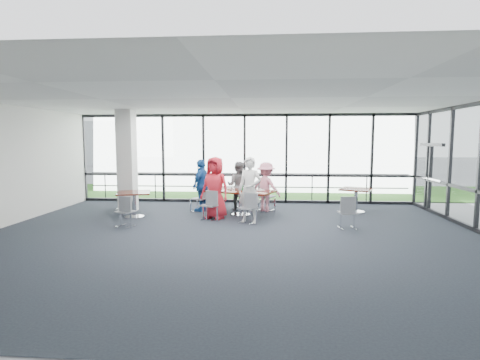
# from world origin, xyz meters

# --- Properties ---
(floor) EXTENTS (12.00, 10.00, 0.02)m
(floor) POSITION_xyz_m (0.00, 0.00, -0.01)
(floor) COLOR #1F222D
(floor) RESTS_ON ground
(ceiling) EXTENTS (12.00, 10.00, 0.04)m
(ceiling) POSITION_xyz_m (0.00, 0.00, 3.20)
(ceiling) COLOR silver
(ceiling) RESTS_ON ground
(wall_front) EXTENTS (12.00, 0.10, 3.20)m
(wall_front) POSITION_xyz_m (0.00, -5.00, 1.60)
(wall_front) COLOR silver
(wall_front) RESTS_ON ground
(curtain_wall_back) EXTENTS (12.00, 0.10, 3.20)m
(curtain_wall_back) POSITION_xyz_m (0.00, 5.00, 1.60)
(curtain_wall_back) COLOR white
(curtain_wall_back) RESTS_ON ground
(exit_door) EXTENTS (0.12, 1.60, 2.10)m
(exit_door) POSITION_xyz_m (6.00, 3.75, 1.05)
(exit_door) COLOR black
(exit_door) RESTS_ON ground
(structural_column) EXTENTS (0.50, 0.50, 3.20)m
(structural_column) POSITION_xyz_m (-3.60, 3.00, 1.60)
(structural_column) COLOR silver
(structural_column) RESTS_ON ground
(apron) EXTENTS (80.00, 70.00, 0.02)m
(apron) POSITION_xyz_m (0.00, 10.00, -0.02)
(apron) COLOR gray
(apron) RESTS_ON ground
(grass_strip) EXTENTS (80.00, 5.00, 0.01)m
(grass_strip) POSITION_xyz_m (0.00, 8.00, 0.01)
(grass_strip) COLOR #1E5C19
(grass_strip) RESTS_ON ground
(hangar_main) EXTENTS (24.00, 10.00, 6.00)m
(hangar_main) POSITION_xyz_m (4.00, 32.00, 3.00)
(hangar_main) COLOR #B8BABF
(hangar_main) RESTS_ON ground
(hangar_aux) EXTENTS (10.00, 6.00, 4.00)m
(hangar_aux) POSITION_xyz_m (-18.00, 28.00, 2.00)
(hangar_aux) COLOR #B8BABF
(hangar_aux) RESTS_ON ground
(guard_rail) EXTENTS (12.00, 0.06, 0.06)m
(guard_rail) POSITION_xyz_m (0.00, 5.60, 0.50)
(guard_rail) COLOR #2D2D33
(guard_rail) RESTS_ON ground
(main_table) EXTENTS (2.22, 1.71, 0.75)m
(main_table) POSITION_xyz_m (0.03, 2.65, 0.63)
(main_table) COLOR #3D0A08
(main_table) RESTS_ON ground
(side_table_left) EXTENTS (1.15, 1.15, 0.75)m
(side_table_left) POSITION_xyz_m (-3.07, 2.07, 0.64)
(side_table_left) COLOR #3D0A08
(side_table_left) RESTS_ON ground
(side_table_right) EXTENTS (1.18, 1.18, 0.75)m
(side_table_right) POSITION_xyz_m (3.61, 3.37, 0.64)
(side_table_right) COLOR #3D0A08
(side_table_right) RESTS_ON ground
(diner_near_left) EXTENTS (1.03, 0.86, 1.79)m
(diner_near_left) POSITION_xyz_m (-0.66, 2.09, 0.90)
(diner_near_left) COLOR red
(diner_near_left) RESTS_ON ground
(diner_near_right) EXTENTS (0.78, 0.67, 1.81)m
(diner_near_right) POSITION_xyz_m (0.36, 1.63, 0.91)
(diner_near_right) COLOR white
(diner_near_right) RESTS_ON ground
(diner_far_left) EXTENTS (0.84, 0.61, 1.58)m
(diner_far_left) POSITION_xyz_m (-0.11, 3.53, 0.79)
(diner_far_left) COLOR slate
(diner_far_left) RESTS_ON ground
(diner_far_right) EXTENTS (1.13, 0.99, 1.57)m
(diner_far_right) POSITION_xyz_m (0.79, 3.31, 0.78)
(diner_far_right) COLOR pink
(diner_far_right) RESTS_ON ground
(diner_end) EXTENTS (0.83, 1.10, 1.66)m
(diner_end) POSITION_xyz_m (-1.25, 3.18, 0.83)
(diner_end) COLOR #194E99
(diner_end) RESTS_ON ground
(chair_main_nl) EXTENTS (0.55, 0.55, 0.84)m
(chair_main_nl) POSITION_xyz_m (-0.79, 1.87, 0.42)
(chair_main_nl) COLOR gray
(chair_main_nl) RESTS_ON ground
(chair_main_nr) EXTENTS (0.55, 0.55, 0.83)m
(chair_main_nr) POSITION_xyz_m (0.31, 1.56, 0.42)
(chair_main_nr) COLOR gray
(chair_main_nr) RESTS_ON ground
(chair_main_fl) EXTENTS (0.50, 0.50, 0.87)m
(chair_main_fl) POSITION_xyz_m (-0.03, 3.74, 0.44)
(chair_main_fl) COLOR gray
(chair_main_fl) RESTS_ON ground
(chair_main_fr) EXTENTS (0.61, 0.61, 0.92)m
(chair_main_fr) POSITION_xyz_m (0.81, 3.47, 0.46)
(chair_main_fr) COLOR gray
(chair_main_fr) RESTS_ON ground
(chair_main_end) EXTENTS (0.53, 0.53, 0.82)m
(chair_main_end) POSITION_xyz_m (-1.32, 3.13, 0.41)
(chair_main_end) COLOR gray
(chair_main_end) RESTS_ON ground
(chair_spare_la) EXTENTS (0.52, 0.52, 0.81)m
(chair_spare_la) POSITION_xyz_m (-2.85, 0.85, 0.41)
(chair_spare_la) COLOR gray
(chair_spare_la) RESTS_ON ground
(chair_spare_lb) EXTENTS (0.54, 0.54, 0.98)m
(chair_spare_lb) POSITION_xyz_m (-3.84, 3.40, 0.49)
(chair_spare_lb) COLOR gray
(chair_spare_lb) RESTS_ON ground
(chair_spare_r) EXTENTS (0.47, 0.47, 0.83)m
(chair_spare_r) POSITION_xyz_m (2.89, 1.08, 0.42)
(chair_spare_r) COLOR gray
(chair_spare_r) RESTS_ON ground
(plate_nl) EXTENTS (0.27, 0.27, 0.01)m
(plate_nl) POSITION_xyz_m (-0.55, 2.46, 0.76)
(plate_nl) COLOR white
(plate_nl) RESTS_ON main_table
(plate_nr) EXTENTS (0.24, 0.24, 0.01)m
(plate_nr) POSITION_xyz_m (0.48, 2.16, 0.76)
(plate_nr) COLOR white
(plate_nr) RESTS_ON main_table
(plate_fl) EXTENTS (0.27, 0.27, 0.01)m
(plate_fl) POSITION_xyz_m (-0.33, 3.11, 0.76)
(plate_fl) COLOR white
(plate_fl) RESTS_ON main_table
(plate_fr) EXTENTS (0.26, 0.26, 0.01)m
(plate_fr) POSITION_xyz_m (0.62, 2.74, 0.76)
(plate_fr) COLOR white
(plate_fr) RESTS_ON main_table
(plate_end) EXTENTS (0.23, 0.23, 0.01)m
(plate_end) POSITION_xyz_m (-0.74, 2.92, 0.76)
(plate_end) COLOR white
(plate_end) RESTS_ON main_table
(tumbler_a) EXTENTS (0.07, 0.07, 0.14)m
(tumbler_a) POSITION_xyz_m (-0.22, 2.53, 0.82)
(tumbler_a) COLOR white
(tumbler_a) RESTS_ON main_table
(tumbler_b) EXTENTS (0.07, 0.07, 0.15)m
(tumbler_b) POSITION_xyz_m (0.30, 2.37, 0.82)
(tumbler_b) COLOR white
(tumbler_b) RESTS_ON main_table
(tumbler_c) EXTENTS (0.07, 0.07, 0.13)m
(tumbler_c) POSITION_xyz_m (0.13, 2.83, 0.82)
(tumbler_c) COLOR white
(tumbler_c) RESTS_ON main_table
(tumbler_d) EXTENTS (0.07, 0.07, 0.15)m
(tumbler_d) POSITION_xyz_m (-0.62, 2.75, 0.82)
(tumbler_d) COLOR white
(tumbler_d) RESTS_ON main_table
(menu_a) EXTENTS (0.35, 0.29, 0.00)m
(menu_a) POSITION_xyz_m (-0.22, 2.32, 0.75)
(menu_a) COLOR silver
(menu_a) RESTS_ON main_table
(menu_b) EXTENTS (0.35, 0.35, 0.00)m
(menu_b) POSITION_xyz_m (0.70, 2.13, 0.75)
(menu_b) COLOR silver
(menu_b) RESTS_ON main_table
(menu_c) EXTENTS (0.32, 0.26, 0.00)m
(menu_c) POSITION_xyz_m (0.27, 2.95, 0.75)
(menu_c) COLOR silver
(menu_c) RESTS_ON main_table
(condiment_caddy) EXTENTS (0.10, 0.07, 0.04)m
(condiment_caddy) POSITION_xyz_m (0.09, 2.73, 0.77)
(condiment_caddy) COLOR black
(condiment_caddy) RESTS_ON main_table
(ketchup_bottle) EXTENTS (0.06, 0.06, 0.18)m
(ketchup_bottle) POSITION_xyz_m (0.05, 2.68, 0.84)
(ketchup_bottle) COLOR #AC251D
(ketchup_bottle) RESTS_ON main_table
(green_bottle) EXTENTS (0.05, 0.05, 0.20)m
(green_bottle) POSITION_xyz_m (0.09, 2.66, 0.85)
(green_bottle) COLOR #1D6E2C
(green_bottle) RESTS_ON main_table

